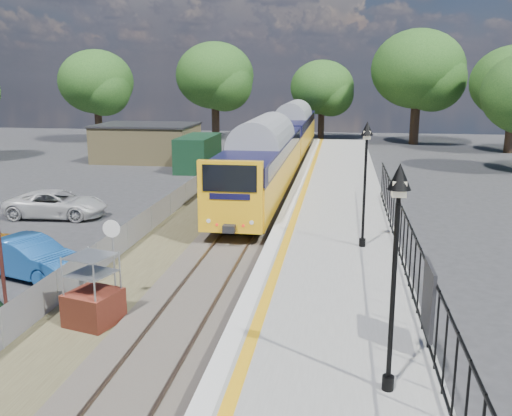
% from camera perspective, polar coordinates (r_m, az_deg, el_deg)
% --- Properties ---
extents(ground, '(120.00, 120.00, 0.00)m').
position_cam_1_polar(ground, '(16.82, -7.67, -11.86)').
color(ground, '#2D2D30').
rests_on(ground, ground).
extents(track_bed, '(5.90, 80.00, 0.29)m').
position_cam_1_polar(track_bed, '(25.73, -2.73, -2.67)').
color(track_bed, '#473F38').
rests_on(track_bed, ground).
extents(platform, '(5.00, 70.00, 0.90)m').
position_cam_1_polar(platform, '(23.56, 7.69, -3.35)').
color(platform, gray).
rests_on(platform, ground).
extents(platform_edge, '(0.90, 70.00, 0.01)m').
position_cam_1_polar(platform_edge, '(23.55, 2.70, -2.10)').
color(platform_edge, silver).
rests_on(platform_edge, platform).
extents(victorian_lamp_south, '(0.44, 0.44, 4.60)m').
position_cam_1_polar(victorian_lamp_south, '(11.02, 13.91, -1.78)').
color(victorian_lamp_south, black).
rests_on(victorian_lamp_south, platform).
extents(victorian_lamp_north, '(0.44, 0.44, 4.60)m').
position_cam_1_polar(victorian_lamp_north, '(20.82, 10.95, 5.21)').
color(victorian_lamp_north, black).
rests_on(victorian_lamp_north, platform).
extents(palisade_fence, '(0.12, 26.00, 2.00)m').
position_cam_1_polar(palisade_fence, '(17.77, 15.09, -4.48)').
color(palisade_fence, black).
rests_on(palisade_fence, platform).
extents(wire_fence, '(0.06, 52.00, 1.20)m').
position_cam_1_polar(wire_fence, '(28.71, -9.15, -0.12)').
color(wire_fence, '#999EA3').
rests_on(wire_fence, ground).
extents(outbuilding, '(10.80, 10.10, 3.12)m').
position_cam_1_polar(outbuilding, '(48.64, -9.94, 6.31)').
color(outbuilding, '#9B8A58').
rests_on(outbuilding, ground).
extents(tree_line, '(56.80, 43.80, 11.88)m').
position_cam_1_polar(tree_line, '(56.70, 5.64, 12.52)').
color(tree_line, '#332319').
rests_on(tree_line, ground).
extents(train, '(2.82, 40.83, 3.51)m').
position_cam_1_polar(train, '(43.18, 2.65, 6.75)').
color(train, yellow).
rests_on(train, ground).
extents(brick_plinth, '(1.64, 1.64, 2.14)m').
position_cam_1_polar(brick_plinth, '(17.16, -16.01, -8.03)').
color(brick_plinth, brown).
rests_on(brick_plinth, ground).
extents(speed_sign, '(0.56, 0.11, 2.75)m').
position_cam_1_polar(speed_sign, '(18.27, -14.13, -3.84)').
color(speed_sign, '#999EA3').
rests_on(speed_sign, ground).
extents(car_blue, '(4.71, 2.88, 1.46)m').
position_cam_1_polar(car_blue, '(21.98, -21.77, -4.62)').
color(car_blue, '#194F98').
rests_on(car_blue, ground).
extents(car_white, '(5.11, 2.54, 1.39)m').
position_cam_1_polar(car_white, '(30.77, -19.32, 0.37)').
color(car_white, silver).
rests_on(car_white, ground).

